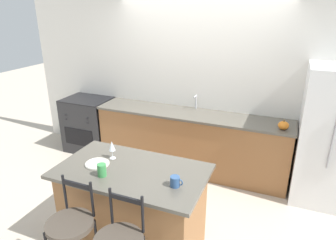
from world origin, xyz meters
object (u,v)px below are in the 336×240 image
at_px(oven_range, 89,124).
at_px(dinner_plate, 97,163).
at_px(bar_stool_near, 72,234).
at_px(tumbler_cup, 102,170).
at_px(refrigerator, 334,138).
at_px(pumpkin_decoration, 283,125).
at_px(coffee_mug, 175,182).
at_px(wine_glass, 112,146).

xyz_separation_m(oven_range, dinner_plate, (1.47, -1.81, 0.47)).
height_order(oven_range, bar_stool_near, bar_stool_near).
distance_m(oven_range, tumbler_cup, 2.62).
relative_size(refrigerator, dinner_plate, 7.29).
bearing_deg(refrigerator, pumpkin_decoration, -172.57).
bearing_deg(coffee_mug, tumbler_cup, -171.84).
bearing_deg(pumpkin_decoration, wine_glass, -136.77).
xyz_separation_m(dinner_plate, wine_glass, (0.08, 0.17, 0.13)).
distance_m(bar_stool_near, tumbler_cup, 0.60).
bearing_deg(dinner_plate, pumpkin_decoration, 44.93).
bearing_deg(pumpkin_decoration, dinner_plate, -135.07).
xyz_separation_m(refrigerator, dinner_plate, (-2.28, -1.76, 0.06)).
xyz_separation_m(oven_range, bar_stool_near, (1.60, -2.41, 0.12)).
height_order(oven_range, pumpkin_decoration, pumpkin_decoration).
distance_m(wine_glass, tumbler_cup, 0.36).
bearing_deg(pumpkin_decoration, coffee_mug, -115.11).
xyz_separation_m(dinner_plate, tumbler_cup, (0.17, -0.17, 0.05)).
bearing_deg(oven_range, coffee_mug, -38.71).
height_order(refrigerator, oven_range, refrigerator).
height_order(refrigerator, bar_stool_near, refrigerator).
height_order(coffee_mug, pumpkin_decoration, pumpkin_decoration).
bearing_deg(dinner_plate, tumbler_cup, -44.00).
bearing_deg(wine_glass, bar_stool_near, -86.26).
xyz_separation_m(refrigerator, tumbler_cup, (-2.11, -1.92, 0.11)).
relative_size(wine_glass, tumbler_cup, 1.60).
bearing_deg(oven_range, dinner_plate, -50.81).
bearing_deg(oven_range, refrigerator, -0.80).
relative_size(refrigerator, bar_stool_near, 1.66).
xyz_separation_m(coffee_mug, tumbler_cup, (-0.69, -0.10, 0.01)).
height_order(oven_range, wine_glass, wine_glass).
distance_m(bar_stool_near, dinner_plate, 0.71).
xyz_separation_m(refrigerator, pumpkin_decoration, (-0.60, -0.08, 0.10)).
distance_m(coffee_mug, tumbler_cup, 0.70).
bearing_deg(coffee_mug, wine_glass, 163.45).
bearing_deg(bar_stool_near, refrigerator, 47.59).
height_order(bar_stool_near, wine_glass, wine_glass).
distance_m(bar_stool_near, wine_glass, 0.91).
relative_size(wine_glass, coffee_mug, 1.66).
height_order(bar_stool_near, pumpkin_decoration, bar_stool_near).
height_order(refrigerator, coffee_mug, refrigerator).
bearing_deg(oven_range, wine_glass, -46.61).
bearing_deg(refrigerator, tumbler_cup, -137.68).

